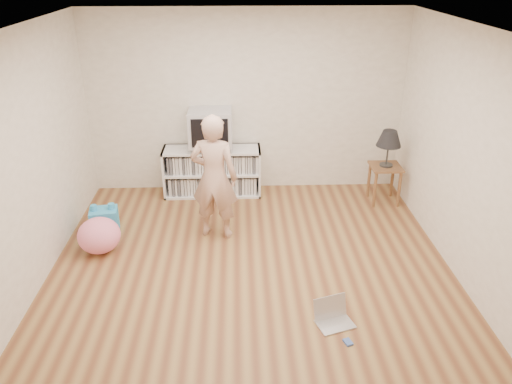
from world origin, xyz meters
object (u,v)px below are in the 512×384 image
at_px(crt_tv, 211,127).
at_px(plush_pink, 99,235).
at_px(media_unit, 212,171).
at_px(side_table, 385,175).
at_px(laptop, 333,316).
at_px(table_lamp, 389,139).
at_px(plush_blue, 105,220).
at_px(dvd_deck, 211,146).
at_px(person, 214,178).

xyz_separation_m(crt_tv, plush_pink, (-1.27, -1.56, -0.81)).
distance_m(media_unit, side_table, 2.47).
bearing_deg(laptop, side_table, 47.32).
xyz_separation_m(media_unit, table_lamp, (2.44, -0.39, 0.59)).
bearing_deg(table_lamp, side_table, 0.00).
bearing_deg(side_table, plush_blue, -168.81).
relative_size(side_table, laptop, 1.35).
bearing_deg(media_unit, plush_pink, -128.82).
relative_size(table_lamp, plush_blue, 1.31).
distance_m(table_lamp, laptop, 2.95).
relative_size(dvd_deck, person, 0.29).
height_order(media_unit, person, person).
bearing_deg(plush_blue, table_lamp, 1.57).
distance_m(table_lamp, plush_pink, 3.97).
relative_size(dvd_deck, side_table, 0.82).
xyz_separation_m(table_lamp, laptop, (-1.17, -2.56, -0.88)).
distance_m(crt_tv, side_table, 2.54).
bearing_deg(plush_pink, person, 14.05).
height_order(dvd_deck, side_table, dvd_deck).
bearing_deg(table_lamp, plush_pink, -162.11).
bearing_deg(side_table, laptop, -114.57).
relative_size(media_unit, plush_blue, 3.57).
distance_m(dvd_deck, plush_blue, 1.82).
distance_m(table_lamp, plush_blue, 3.91).
xyz_separation_m(side_table, plush_pink, (-3.71, -1.20, -0.20)).
bearing_deg(plush_blue, plush_pink, -93.41).
distance_m(dvd_deck, laptop, 3.26).
bearing_deg(side_table, plush_pink, -162.11).
bearing_deg(media_unit, laptop, -66.80).
bearing_deg(plush_pink, side_table, 17.89).
bearing_deg(laptop, person, 106.44).
bearing_deg(person, plush_blue, 7.08).
height_order(table_lamp, laptop, table_lamp).
bearing_deg(side_table, dvd_deck, 171.37).
relative_size(side_table, plush_pink, 1.10).
bearing_deg(crt_tv, plush_pink, -129.15).
distance_m(dvd_deck, table_lamp, 2.47).
bearing_deg(plush_pink, plush_blue, 96.21).
height_order(side_table, table_lamp, table_lamp).
xyz_separation_m(media_unit, laptop, (1.26, -2.95, -0.29)).
xyz_separation_m(dvd_deck, crt_tv, (0.00, -0.00, 0.29)).
bearing_deg(laptop, table_lamp, 47.32).
relative_size(side_table, plush_blue, 1.40).
bearing_deg(laptop, crt_tv, 95.23).
relative_size(table_lamp, person, 0.33).
xyz_separation_m(side_table, laptop, (-1.17, -2.56, -0.35)).
bearing_deg(dvd_deck, crt_tv, -90.00).
distance_m(side_table, plush_blue, 3.84).
distance_m(media_unit, dvd_deck, 0.39).
bearing_deg(side_table, person, -159.96).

